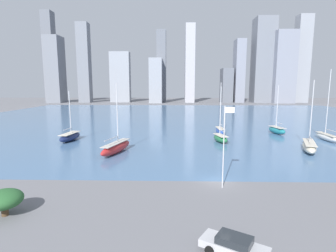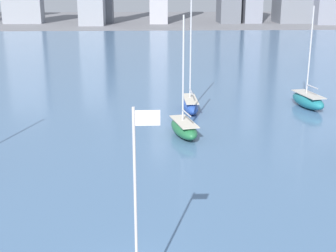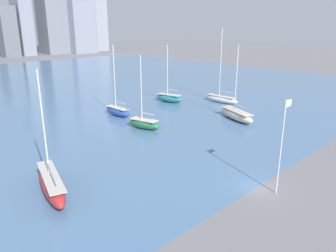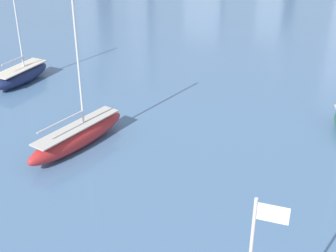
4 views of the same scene
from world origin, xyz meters
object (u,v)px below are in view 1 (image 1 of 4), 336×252
(sailboat_white, at_px, (327,136))
(sailboat_teal, at_px, (277,130))
(sailboat_red, at_px, (116,147))
(sailboat_blue, at_px, (220,131))
(sailboat_navy, at_px, (70,137))
(flag_pole, at_px, (224,144))
(sailboat_green, at_px, (221,138))
(parked_sedan_silver, at_px, (234,245))
(sailboat_cream, at_px, (309,146))

(sailboat_white, relative_size, sailboat_teal, 1.28)
(sailboat_red, bearing_deg, sailboat_blue, 56.75)
(sailboat_navy, xyz_separation_m, sailboat_white, (59.85, 1.92, -0.04))
(flag_pole, height_order, sailboat_green, sailboat_green)
(flag_pole, bearing_deg, sailboat_red, 135.65)
(sailboat_white, xyz_separation_m, sailboat_teal, (-8.23, 8.56, 0.07))
(sailboat_navy, relative_size, sailboat_white, 0.70)
(sailboat_white, bearing_deg, parked_sedan_silver, -126.24)
(sailboat_red, bearing_deg, sailboat_teal, 44.74)
(parked_sedan_silver, bearing_deg, sailboat_teal, 7.08)
(sailboat_teal, distance_m, sailboat_blue, 15.38)
(sailboat_teal, bearing_deg, sailboat_cream, -104.15)
(sailboat_blue, relative_size, parked_sedan_silver, 2.55)
(flag_pole, relative_size, sailboat_navy, 0.90)
(sailboat_red, relative_size, sailboat_teal, 1.03)
(sailboat_blue, bearing_deg, sailboat_red, -139.57)
(sailboat_red, xyz_separation_m, sailboat_teal, (38.42, 21.29, -0.07))
(sailboat_red, xyz_separation_m, sailboat_white, (46.65, 12.73, -0.13))
(sailboat_blue, height_order, sailboat_cream, sailboat_cream)
(sailboat_red, distance_m, sailboat_white, 48.36)
(sailboat_teal, bearing_deg, flag_pole, -130.19)
(flag_pole, height_order, sailboat_red, sailboat_red)
(sailboat_red, height_order, sailboat_teal, sailboat_red)
(sailboat_blue, distance_m, parked_sedan_silver, 50.74)
(flag_pole, bearing_deg, sailboat_navy, 137.75)
(sailboat_cream, bearing_deg, sailboat_white, 69.95)
(sailboat_blue, bearing_deg, sailboat_white, -17.88)
(sailboat_green, height_order, sailboat_navy, sailboat_green)
(sailboat_navy, bearing_deg, sailboat_red, -32.61)
(sailboat_teal, bearing_deg, sailboat_green, -157.80)
(sailboat_white, height_order, sailboat_teal, sailboat_white)
(sailboat_red, height_order, sailboat_white, sailboat_white)
(sailboat_navy, bearing_deg, flag_pole, -35.57)
(sailboat_cream, bearing_deg, sailboat_red, -155.08)
(sailboat_navy, xyz_separation_m, parked_sedan_silver, (28.81, -40.92, -0.19))
(sailboat_cream, bearing_deg, flag_pole, -115.21)
(sailboat_navy, relative_size, parked_sedan_silver, 2.16)
(sailboat_red, relative_size, parked_sedan_silver, 2.47)
(sailboat_green, xyz_separation_m, sailboat_white, (25.13, 2.52, 0.00))
(sailboat_navy, height_order, sailboat_cream, sailboat_cream)
(sailboat_cream, xyz_separation_m, parked_sedan_silver, (-21.78, -32.38, -0.20))
(sailboat_red, bearing_deg, parked_sedan_silver, -46.85)
(sailboat_green, xyz_separation_m, sailboat_blue, (1.56, 9.86, 0.04))
(flag_pole, relative_size, sailboat_blue, 0.76)
(sailboat_teal, relative_size, parked_sedan_silver, 2.41)
(sailboat_red, height_order, sailboat_blue, sailboat_blue)
(sailboat_navy, distance_m, sailboat_cream, 51.31)
(flag_pole, height_order, parked_sedan_silver, flag_pole)
(sailboat_navy, height_order, sailboat_teal, sailboat_teal)
(sailboat_teal, bearing_deg, sailboat_navy, -179.57)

